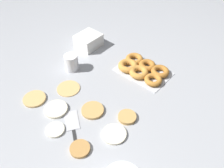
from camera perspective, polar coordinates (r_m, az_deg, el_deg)
ground_plane at (r=1.19m, az=-4.38°, el=-2.87°), size 3.00×3.00×0.00m
pancake_0 at (r=1.00m, az=-7.73°, el=-15.18°), size 0.08×0.08×0.01m
pancake_1 at (r=1.23m, az=-10.45°, el=-0.99°), size 0.12×0.12×0.01m
pancake_2 at (r=1.09m, az=3.66°, el=-7.91°), size 0.08×0.08×0.02m
pancake_3 at (r=1.15m, az=-13.33°, el=-5.91°), size 0.11×0.11×0.01m
pancake_4 at (r=1.22m, az=-18.16°, el=-3.40°), size 0.11×0.11×0.01m
pancake_5 at (r=1.12m, az=-4.69°, el=-6.31°), size 0.11×0.11×0.01m
pancake_6 at (r=1.04m, az=0.52°, el=-11.93°), size 0.11×0.11×0.01m
pancake_7 at (r=1.08m, az=-13.53°, el=-10.63°), size 0.08×0.08×0.01m
donut_tray at (r=1.31m, az=7.21°, el=3.67°), size 0.29×0.20×0.04m
container_stack at (r=1.49m, az=-5.69°, el=10.33°), size 0.13×0.14×0.08m
paper_cup at (r=1.32m, az=-9.74°, el=5.16°), size 0.07×0.07×0.09m
spatula at (r=1.08m, az=-9.48°, el=-9.64°), size 0.22×0.17×0.01m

